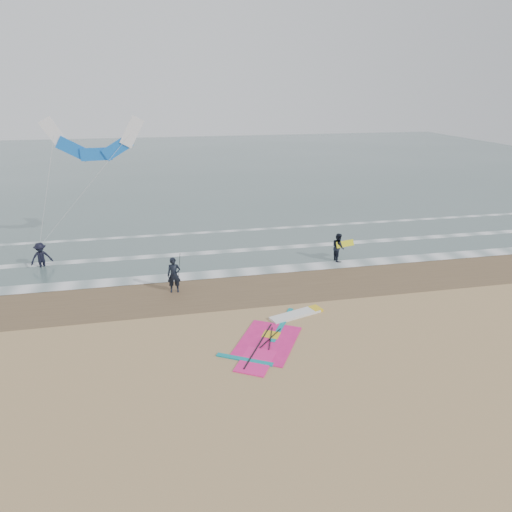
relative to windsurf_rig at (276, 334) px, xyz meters
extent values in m
plane|color=tan|center=(0.30, -0.71, -0.04)|extent=(120.00, 120.00, 0.00)
cube|color=#47605E|center=(0.30, 47.29, -0.02)|extent=(120.00, 80.00, 0.02)
cube|color=brown|center=(0.30, 5.29, -0.03)|extent=(120.00, 5.00, 0.01)
cube|color=white|center=(0.30, 7.49, -0.01)|extent=(120.00, 1.20, 0.02)
cube|color=white|center=(0.30, 11.29, -0.01)|extent=(120.00, 0.70, 0.02)
cube|color=white|center=(0.30, 15.79, -0.01)|extent=(120.00, 0.50, 0.01)
cube|color=white|center=(1.33, 1.57, 0.03)|extent=(2.69, 1.42, 0.13)
cube|color=yellow|center=(2.48, 1.93, 0.03)|extent=(0.64, 0.74, 0.14)
cube|color=#FF2084|center=(-0.55, -0.52, -0.02)|extent=(3.67, 4.05, 0.04)
cube|color=#FF2084|center=(-1.34, -1.88, -0.01)|extent=(2.03, 2.26, 0.05)
cube|color=#0C8C99|center=(0.49, 0.83, -0.01)|extent=(1.87, 3.01, 0.05)
cube|color=#0C8C99|center=(-1.75, -1.67, -0.01)|extent=(2.20, 1.40, 0.05)
cube|color=yellow|center=(-0.24, 0.00, -0.01)|extent=(0.95, 0.91, 0.05)
cylinder|color=black|center=(-0.97, -0.73, 0.02)|extent=(1.94, 3.29, 0.06)
cylinder|color=black|center=(-0.34, -0.32, 0.04)|extent=(1.29, 1.43, 0.04)
cylinder|color=black|center=(-0.34, -0.32, 0.04)|extent=(0.62, 1.80, 0.04)
imported|color=black|center=(-4.25, 5.54, 0.94)|extent=(0.75, 0.52, 1.95)
imported|color=black|center=(6.06, 8.19, 0.87)|extent=(0.70, 0.89, 1.81)
imported|color=black|center=(-12.04, 10.78, 0.93)|extent=(1.43, 1.14, 1.93)
cylinder|color=black|center=(-3.95, 5.54, 1.40)|extent=(0.17, 0.86, 1.82)
cube|color=yellow|center=(6.46, 8.09, 1.11)|extent=(1.30, 0.51, 0.39)
cube|color=white|center=(-10.80, 13.51, 7.67)|extent=(1.65, 0.25, 2.06)
cube|color=blue|center=(-9.82, 13.51, 6.69)|extent=(2.06, 0.28, 1.65)
cube|color=blue|center=(-8.48, 13.51, 6.34)|extent=(1.92, 0.27, 0.79)
cube|color=blue|center=(-7.14, 13.51, 6.69)|extent=(2.06, 0.28, 1.65)
cube|color=white|center=(-6.16, 13.51, 7.67)|extent=(1.65, 0.25, 2.06)
cylinder|color=beige|center=(-11.42, 12.15, 4.48)|extent=(1.27, 2.75, 6.39)
cylinder|color=beige|center=(-9.10, 12.15, 4.48)|extent=(5.89, 2.75, 6.39)
camera|label=1|loc=(-4.52, -17.26, 10.36)|focal=32.00mm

